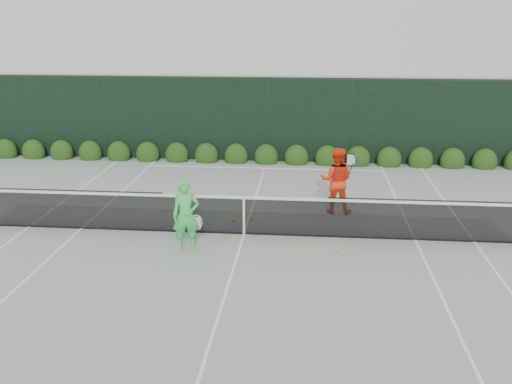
{
  "coord_description": "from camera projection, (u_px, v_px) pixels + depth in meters",
  "views": [
    {
      "loc": [
        1.51,
        -12.96,
        5.09
      ],
      "look_at": [
        0.27,
        0.3,
        1.0
      ],
      "focal_mm": 40.0,
      "sensor_mm": 36.0,
      "label": 1
    }
  ],
  "objects": [
    {
      "name": "windscreen_fence",
      "position": [
        228.0,
        212.0,
        10.94
      ],
      "size": [
        32.0,
        21.07,
        3.06
      ],
      "color": "black",
      "rests_on": "ground"
    },
    {
      "name": "hedge_row",
      "position": [
        266.0,
        157.0,
        20.7
      ],
      "size": [
        31.66,
        0.65,
        0.94
      ],
      "color": "#18360E",
      "rests_on": "ground"
    },
    {
      "name": "tennis_net",
      "position": [
        243.0,
        214.0,
        13.81
      ],
      "size": [
        12.9,
        0.1,
        1.07
      ],
      "color": "black",
      "rests_on": "ground"
    },
    {
      "name": "ground",
      "position": [
        244.0,
        234.0,
        13.96
      ],
      "size": [
        80.0,
        80.0,
        0.0
      ],
      "primitive_type": "plane",
      "color": "gray",
      "rests_on": "ground"
    },
    {
      "name": "player_woman",
      "position": [
        186.0,
        216.0,
        12.78
      ],
      "size": [
        0.69,
        0.53,
        1.66
      ],
      "rotation": [
        0.0,
        0.0,
        0.23
      ],
      "color": "#3FD859",
      "rests_on": "ground"
    },
    {
      "name": "tennis_balls",
      "position": [
        271.0,
        234.0,
        13.91
      ],
      "size": [
        2.78,
        2.17,
        0.07
      ],
      "color": "#C0DE31",
      "rests_on": "ground"
    },
    {
      "name": "court_lines",
      "position": [
        244.0,
        234.0,
        13.96
      ],
      "size": [
        11.03,
        23.83,
        0.01
      ],
      "color": "white",
      "rests_on": "ground"
    },
    {
      "name": "player_man",
      "position": [
        337.0,
        180.0,
        15.29
      ],
      "size": [
        0.97,
        0.79,
        1.8
      ],
      "rotation": [
        0.0,
        0.0,
        3.01
      ],
      "color": "#FF3715",
      "rests_on": "ground"
    }
  ]
}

